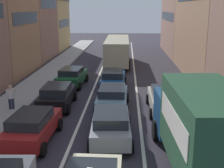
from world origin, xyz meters
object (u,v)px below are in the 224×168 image
object	(u,v)px
removalist_box_truck	(199,124)
wagon_left_lane_second	(32,126)
sedan_right_lane_behind_truck	(165,99)
bus_mid_queue_primary	(117,49)
hatchback_centre_lane_third	(112,97)
sedan_left_lane_third	(57,95)
sedan_left_lane_fourth	(72,76)
coupe_centre_lane_fourth	(113,79)
pedestrian_near_kerb	(11,96)
sedan_centre_lane_second	(111,124)

from	to	relation	value
removalist_box_truck	wagon_left_lane_second	bearing A→B (deg)	69.22
sedan_right_lane_behind_truck	bus_mid_queue_primary	distance (m)	16.30
hatchback_centre_lane_third	sedan_left_lane_third	distance (m)	3.59
sedan_right_lane_behind_truck	bus_mid_queue_primary	bearing A→B (deg)	11.81
wagon_left_lane_second	sedan_right_lane_behind_truck	distance (m)	8.36
bus_mid_queue_primary	sedan_right_lane_behind_truck	bearing A→B (deg)	-168.15
sedan_left_lane_fourth	wagon_left_lane_second	bearing A→B (deg)	-176.10
coupe_centre_lane_fourth	pedestrian_near_kerb	world-z (taller)	pedestrian_near_kerb
sedan_right_lane_behind_truck	removalist_box_truck	bearing A→B (deg)	-177.10
coupe_centre_lane_fourth	wagon_left_lane_second	bearing A→B (deg)	161.88
coupe_centre_lane_fourth	pedestrian_near_kerb	distance (m)	8.38
wagon_left_lane_second	hatchback_centre_lane_third	distance (m)	6.22
wagon_left_lane_second	pedestrian_near_kerb	size ratio (longest dim) A/B	2.63
hatchback_centre_lane_third	sedan_left_lane_third	size ratio (longest dim) A/B	1.00
sedan_centre_lane_second	wagon_left_lane_second	size ratio (longest dim) A/B	1.00
pedestrian_near_kerb	sedan_left_lane_third	bearing A→B (deg)	-95.27
sedan_right_lane_behind_truck	sedan_centre_lane_second	bearing A→B (deg)	144.20
sedan_right_lane_behind_truck	bus_mid_queue_primary	size ratio (longest dim) A/B	0.41
sedan_left_lane_third	pedestrian_near_kerb	xyz separation A→B (m)	(-2.68, -0.91, 0.15)
sedan_left_lane_fourth	sedan_right_lane_behind_truck	distance (m)	9.16
removalist_box_truck	sedan_left_lane_fourth	bearing A→B (deg)	26.06
wagon_left_lane_second	bus_mid_queue_primary	bearing A→B (deg)	-7.42
sedan_centre_lane_second	sedan_left_lane_fourth	bearing A→B (deg)	17.26
hatchback_centre_lane_third	sedan_left_lane_fourth	bearing A→B (deg)	32.70
removalist_box_truck	sedan_right_lane_behind_truck	xyz separation A→B (m)	(-0.41, 7.18, -1.18)
removalist_box_truck	pedestrian_near_kerb	distance (m)	12.06
wagon_left_lane_second	sedan_right_lane_behind_truck	world-z (taller)	same
hatchback_centre_lane_third	bus_mid_queue_primary	world-z (taller)	bus_mid_queue_primary
removalist_box_truck	sedan_right_lane_behind_truck	distance (m)	7.28
wagon_left_lane_second	hatchback_centre_lane_third	size ratio (longest dim) A/B	1.01
coupe_centre_lane_fourth	bus_mid_queue_primary	xyz separation A→B (m)	(-0.01, 10.56, 0.96)
removalist_box_truck	hatchback_centre_lane_third	size ratio (longest dim) A/B	1.80
sedan_left_lane_third	bus_mid_queue_primary	size ratio (longest dim) A/B	0.41
sedan_centre_lane_second	wagon_left_lane_second	distance (m)	3.76
sedan_left_lane_third	pedestrian_near_kerb	distance (m)	2.84
sedan_centre_lane_second	sedan_left_lane_third	distance (m)	6.13
hatchback_centre_lane_third	sedan_right_lane_behind_truck	xyz separation A→B (m)	(3.26, -0.28, 0.00)
wagon_left_lane_second	bus_mid_queue_primary	size ratio (longest dim) A/B	0.41
sedan_left_lane_third	bus_mid_queue_primary	xyz separation A→B (m)	(3.40, 15.41, 0.96)
sedan_left_lane_third	sedan_right_lane_behind_truck	bearing A→B (deg)	-95.18
hatchback_centre_lane_third	sedan_left_lane_fourth	xyz separation A→B (m)	(-3.60, 5.79, 0.00)
sedan_left_lane_third	sedan_right_lane_behind_truck	xyz separation A→B (m)	(6.84, -0.49, 0.00)
hatchback_centre_lane_third	coupe_centre_lane_fourth	xyz separation A→B (m)	(-0.18, 5.06, 0.00)
bus_mid_queue_primary	wagon_left_lane_second	bearing A→B (deg)	170.30
sedan_right_lane_behind_truck	sedan_left_lane_fourth	bearing A→B (deg)	48.09
bus_mid_queue_primary	pedestrian_near_kerb	xyz separation A→B (m)	(-6.08, -16.32, -0.81)
sedan_left_lane_fourth	sedan_right_lane_behind_truck	xyz separation A→B (m)	(6.86, -6.07, 0.00)
sedan_centre_lane_second	pedestrian_near_kerb	world-z (taller)	pedestrian_near_kerb
sedan_left_lane_third	sedan_left_lane_fourth	bearing A→B (deg)	-0.85
sedan_left_lane_third	removalist_box_truck	bearing A→B (deg)	-137.66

